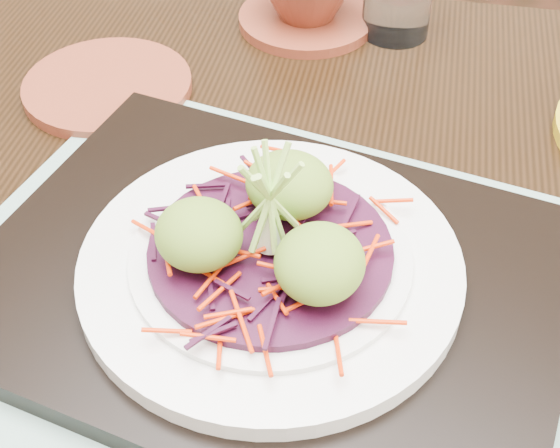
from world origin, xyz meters
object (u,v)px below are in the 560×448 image
(serving_tray, at_px, (271,282))
(white_plate, at_px, (271,264))
(dining_table, at_px, (322,305))
(terracotta_side_plate, at_px, (108,86))
(terracotta_bowl_set, at_px, (307,0))

(serving_tray, height_order, white_plate, white_plate)
(dining_table, height_order, serving_tray, serving_tray)
(dining_table, xyz_separation_m, terracotta_side_plate, (-0.24, 0.11, 0.10))
(white_plate, distance_m, terracotta_side_plate, 0.29)
(white_plate, xyz_separation_m, terracotta_side_plate, (-0.22, 0.19, -0.02))
(dining_table, height_order, white_plate, white_plate)
(terracotta_side_plate, bearing_deg, serving_tray, -40.16)
(terracotta_bowl_set, bearing_deg, white_plate, -76.90)
(white_plate, height_order, terracotta_bowl_set, terracotta_bowl_set)
(white_plate, distance_m, terracotta_bowl_set, 0.37)
(terracotta_side_plate, height_order, terracotta_bowl_set, terracotta_bowl_set)
(terracotta_bowl_set, bearing_deg, dining_table, -70.21)
(dining_table, xyz_separation_m, serving_tray, (-0.02, -0.08, 0.11))
(terracotta_side_plate, distance_m, terracotta_bowl_set, 0.23)
(dining_table, bearing_deg, terracotta_side_plate, 148.17)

